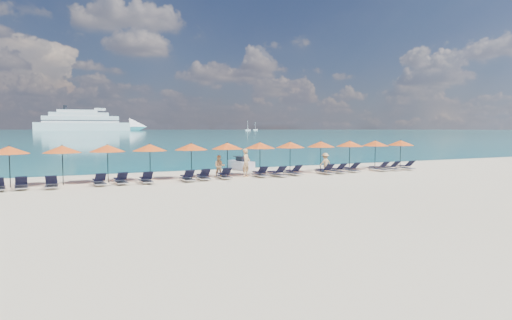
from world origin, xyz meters
name	(u,v)px	position (x,y,z in m)	size (l,w,h in m)	color
ground	(278,185)	(0.00, 0.00, 0.00)	(1400.00, 1400.00, 0.00)	beige
sea	(66,130)	(0.00, 660.00, 0.01)	(1600.00, 1300.00, 0.01)	#1FA9B2
cruise_ship	(93,123)	(31.82, 586.20, 10.19)	(141.90, 33.09, 39.14)	white
sailboat_near	(248,130)	(210.54, 482.88, 1.30)	(6.89, 2.30, 12.64)	white
sailboat_far	(255,130)	(264.48, 576.81, 1.30)	(6.88, 2.29, 12.62)	white
jetski	(241,164)	(1.61, 9.23, 0.40)	(1.19, 2.81, 0.98)	silver
beachgoer_a	(246,163)	(-0.05, 4.42, 0.93)	(0.68, 0.44, 1.85)	tan
beachgoer_b	(219,166)	(-1.72, 4.95, 0.71)	(0.69, 0.40, 1.43)	tan
beachgoer_c	(325,163)	(5.99, 4.22, 0.72)	(0.93, 0.43, 1.43)	tan
umbrella_0	(9,150)	(-13.58, 5.07, 2.02)	(2.10, 2.10, 2.28)	black
umbrella_1	(62,149)	(-10.99, 4.96, 2.02)	(2.10, 2.10, 2.28)	black
umbrella_2	(107,148)	(-8.59, 5.08, 2.02)	(2.10, 2.10, 2.28)	black
umbrella_3	(150,148)	(-6.17, 4.91, 2.02)	(2.10, 2.10, 2.28)	black
umbrella_4	(191,147)	(-3.58, 4.99, 2.02)	(2.10, 2.10, 2.28)	black
umbrella_5	(227,146)	(-1.12, 5.06, 2.02)	(2.10, 2.10, 2.28)	black
umbrella_6	(260,145)	(1.25, 5.06, 2.02)	(2.10, 2.10, 2.28)	black
umbrella_7	(290,145)	(3.61, 5.09, 2.02)	(2.10, 2.10, 2.28)	black
umbrella_8	(321,144)	(6.13, 5.03, 2.02)	(2.10, 2.10, 2.28)	black
umbrella_9	(350,144)	(8.72, 5.04, 2.02)	(2.10, 2.10, 2.28)	black
umbrella_10	(375,143)	(11.15, 5.03, 2.02)	(2.10, 2.10, 2.28)	black
umbrella_11	(401,143)	(13.61, 4.92, 2.02)	(2.10, 2.10, 2.28)	black
lounger_1	(21,185)	(-12.99, 4.02, 0.24)	(0.77, 1.75, 0.66)	silver
lounger_2	(52,184)	(-11.56, 3.77, 0.24)	(0.66, 1.71, 0.66)	silver
lounger_3	(99,181)	(-9.17, 3.92, 0.24)	(0.71, 1.73, 0.66)	silver
lounger_4	(121,180)	(-8.02, 3.95, 0.24)	(0.69, 1.72, 0.66)	silver
lounger_5	(146,179)	(-6.64, 3.76, 0.24)	(0.64, 1.71, 0.66)	silver
lounger_6	(187,177)	(-4.22, 3.69, 0.24)	(0.69, 1.72, 0.66)	silver
lounger_7	(203,176)	(-3.14, 3.91, 0.24)	(0.78, 1.75, 0.66)	silver
lounger_8	(224,175)	(-1.76, 4.00, 0.24)	(0.73, 1.74, 0.66)	silver
lounger_9	(260,173)	(0.73, 3.93, 0.24)	(0.75, 1.74, 0.66)	silver
lounger_10	(277,173)	(1.83, 3.66, 0.24)	(0.75, 1.74, 0.66)	silver
lounger_11	(293,172)	(3.18, 3.92, 0.24)	(0.73, 1.74, 0.66)	silver
lounger_12	(325,171)	(5.60, 3.66, 0.24)	(0.73, 1.74, 0.66)	silver
lounger_13	(337,170)	(6.66, 3.75, 0.24)	(0.76, 1.75, 0.66)	silver
lounger_14	(350,169)	(7.98, 3.96, 0.24)	(0.70, 1.73, 0.66)	silver
lounger_15	(379,168)	(10.44, 3.71, 0.24)	(0.67, 1.72, 0.66)	silver
lounger_16	(390,167)	(11.55, 3.76, 0.24)	(0.68, 1.72, 0.66)	silver
lounger_17	(405,167)	(12.95, 3.67, 0.24)	(0.73, 1.74, 0.66)	silver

